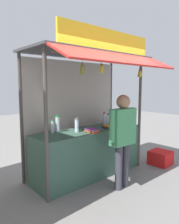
% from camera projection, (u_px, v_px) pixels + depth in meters
% --- Properties ---
extents(ground_plane, '(20.00, 20.00, 0.00)m').
position_uv_depth(ground_plane, '(90.00, 175.00, 4.30)').
color(ground_plane, slate).
extents(stall_counter, '(2.31, 0.69, 0.92)m').
position_uv_depth(stall_counter, '(90.00, 152.00, 4.24)').
color(stall_counter, '#385B4C').
rests_on(stall_counter, ground).
extents(stall_structure, '(2.51, 1.60, 2.73)m').
position_uv_depth(stall_structure, '(85.00, 92.00, 4.21)').
color(stall_structure, '#4C4742').
rests_on(stall_structure, ground).
extents(water_bottle_mid_right, '(0.09, 0.09, 0.31)m').
position_uv_depth(water_bottle_mid_right, '(119.00, 118.00, 4.78)').
color(water_bottle_mid_right, silver).
rests_on(water_bottle_mid_right, stall_counter).
extents(water_bottle_front_right, '(0.09, 0.09, 0.31)m').
position_uv_depth(water_bottle_front_right, '(58.00, 124.00, 3.98)').
color(water_bottle_front_right, silver).
rests_on(water_bottle_front_right, stall_counter).
extents(water_bottle_far_left, '(0.08, 0.08, 0.28)m').
position_uv_depth(water_bottle_far_left, '(108.00, 120.00, 4.56)').
color(water_bottle_far_left, silver).
rests_on(water_bottle_far_left, stall_counter).
extents(water_bottle_mid_left, '(0.08, 0.08, 0.28)m').
position_uv_depth(water_bottle_mid_left, '(77.00, 125.00, 3.97)').
color(water_bottle_mid_left, silver).
rests_on(water_bottle_mid_left, stall_counter).
extents(water_bottle_back_left, '(0.08, 0.08, 0.28)m').
position_uv_depth(water_bottle_back_left, '(104.00, 119.00, 4.77)').
color(water_bottle_back_left, silver).
rests_on(water_bottle_back_left, stall_counter).
extents(water_bottle_back_right, '(0.07, 0.07, 0.24)m').
position_uv_depth(water_bottle_back_right, '(53.00, 127.00, 3.91)').
color(water_bottle_back_right, silver).
rests_on(water_bottle_back_right, stall_counter).
extents(magazine_stack_rear_center, '(0.27, 0.28, 0.05)m').
position_uv_depth(magazine_stack_rear_center, '(110.00, 127.00, 4.36)').
color(magazine_stack_rear_center, white).
rests_on(magazine_stack_rear_center, stall_counter).
extents(magazine_stack_far_right, '(0.20, 0.28, 0.07)m').
position_uv_depth(magazine_stack_far_right, '(92.00, 131.00, 3.92)').
color(magazine_stack_far_right, red).
rests_on(magazine_stack_far_right, stall_counter).
extents(banana_bunch_leftmost, '(0.09, 0.08, 0.25)m').
position_uv_depth(banana_bunch_leftmost, '(102.00, 69.00, 3.64)').
color(banana_bunch_leftmost, '#332D23').
extents(banana_bunch_inner_right, '(0.10, 0.10, 0.29)m').
position_uv_depth(banana_bunch_inner_right, '(140.00, 74.00, 4.36)').
color(banana_bunch_inner_right, '#332D23').
extents(banana_bunch_inner_left, '(0.11, 0.10, 0.30)m').
position_uv_depth(banana_bunch_inner_left, '(82.00, 70.00, 3.37)').
color(banana_bunch_inner_left, '#332D23').
extents(vendor_person, '(0.62, 0.23, 1.63)m').
position_uv_depth(vendor_person, '(123.00, 133.00, 3.63)').
color(vendor_person, '#383842').
rests_on(vendor_person, ground).
extents(plastic_crate, '(0.46, 0.46, 0.31)m').
position_uv_depth(plastic_crate, '(160.00, 158.00, 4.86)').
color(plastic_crate, red).
rests_on(plastic_crate, ground).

